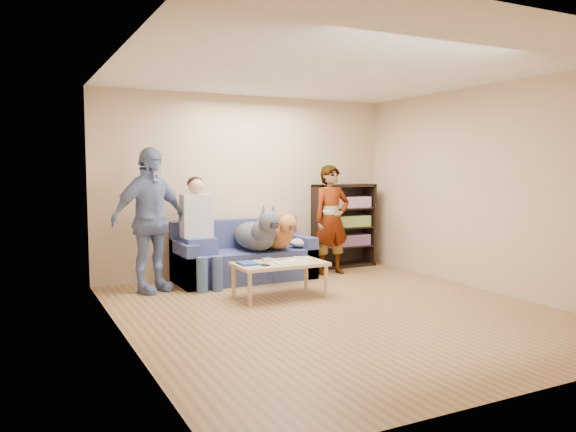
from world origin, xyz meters
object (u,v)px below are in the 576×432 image
person_seated (199,228)px  dog_tan (276,235)px  camera_silver (267,260)px  coffee_table (280,266)px  notebook_blue (248,263)px  dog_gray (257,234)px  bookshelf (344,224)px  person_standing_right (331,220)px  sofa (243,259)px  person_standing_left (150,220)px

person_seated → dog_tan: size_ratio=1.27×
camera_silver → coffee_table: size_ratio=0.10×
dog_tan → notebook_blue: bearing=-131.7°
notebook_blue → coffee_table: size_ratio=0.24×
person_seated → dog_gray: (0.78, -0.12, -0.11)m
camera_silver → bookshelf: 2.34m
person_standing_right → bookshelf: bearing=41.3°
dog_tan → bookshelf: size_ratio=0.89×
sofa → person_seated: size_ratio=1.29×
person_seated → person_standing_left: bearing=-172.8°
person_standing_left → sofa: size_ratio=0.96×
coffee_table → person_standing_right: bearing=36.7°
person_standing_left → bookshelf: 3.18m
camera_silver → dog_tan: dog_tan is taller
person_seated → dog_gray: size_ratio=1.16×
bookshelf → dog_gray: bearing=-164.1°
person_standing_right → camera_silver: bearing=-149.8°
person_standing_left → bookshelf: person_standing_left is taller
camera_silver → person_seated: 1.14m
dog_gray → camera_silver: bearing=-105.9°
person_standing_right → sofa: size_ratio=0.84×
dog_tan → dog_gray: bearing=-176.5°
dog_gray → coffee_table: 0.99m
camera_silver → person_seated: size_ratio=0.07×
person_standing_left → notebook_blue: (0.93, -0.93, -0.48)m
person_seated → sofa: bearing=10.6°
sofa → coffee_table: 1.20m
notebook_blue → coffee_table: (0.40, -0.05, -0.06)m
sofa → dog_gray: size_ratio=1.50×
person_standing_left → dog_tan: person_standing_left is taller
person_standing_left → bookshelf: size_ratio=1.40×
notebook_blue → dog_gray: 1.06m
dog_gray → dog_tan: bearing=3.5°
camera_silver → sofa: sofa is taller
person_standing_right → dog_gray: (-1.21, -0.04, -0.14)m
dog_tan → bookshelf: 1.48m
coffee_table → sofa: bearing=89.5°
person_standing_right → bookshelf: 0.67m
person_standing_left → notebook_blue: 1.40m
camera_silver → person_standing_right: bearing=30.9°
person_standing_right → bookshelf: person_standing_right is taller
coffee_table → dog_tan: bearing=66.9°
camera_silver → bookshelf: bearing=34.1°
notebook_blue → camera_silver: camera_silver is taller
sofa → bookshelf: (1.80, 0.23, 0.40)m
person_standing_right → sofa: bearing=170.2°
dog_tan → sofa: bearing=150.0°
bookshelf → camera_silver: bearing=-145.9°
camera_silver → dog_gray: dog_gray is taller
person_standing_left → camera_silver: person_standing_left is taller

